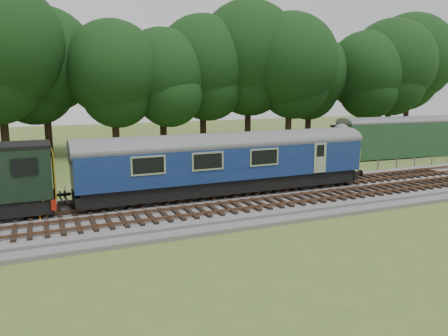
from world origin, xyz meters
name	(u,v)px	position (x,y,z in m)	size (l,w,h in m)	color
ground	(248,204)	(0.00, 0.00, 0.00)	(120.00, 120.00, 0.00)	#476826
ballast	(248,201)	(0.00, 0.00, 0.17)	(70.00, 7.00, 0.35)	#4C4C4F
track_north	(238,192)	(0.00, 1.40, 0.42)	(67.20, 2.40, 0.21)	black
track_south	(261,203)	(0.00, -1.60, 0.42)	(67.20, 2.40, 0.21)	black
fence	(219,188)	(0.00, 4.50, 0.00)	(64.00, 0.12, 1.00)	#6B6054
tree_line	(155,153)	(0.00, 22.00, 0.00)	(70.00, 8.00, 18.00)	black
dmu_railcar	(227,158)	(-0.77, 1.40, 2.61)	(18.05, 2.86, 3.88)	black
worker	(43,201)	(-11.30, 0.36, 1.25)	(0.66, 0.43, 1.80)	orange
parked_coach	(409,135)	(22.47, 9.61, 2.19)	(15.41, 3.78, 3.90)	#1B3D20
shed	(355,140)	(18.29, 12.57, 1.49)	(3.73, 3.73, 2.95)	#1B3D20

